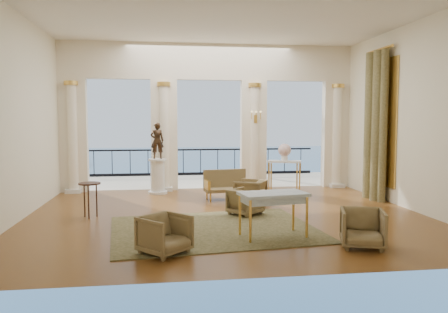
{
  "coord_description": "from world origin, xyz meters",
  "views": [
    {
      "loc": [
        -1.36,
        -9.74,
        2.18
      ],
      "look_at": [
        0.02,
        0.6,
        1.3
      ],
      "focal_mm": 35.0,
      "sensor_mm": 36.0,
      "label": 1
    }
  ],
  "objects": [
    {
      "name": "statue",
      "position": [
        -1.61,
        3.17,
        1.56
      ],
      "size": [
        0.4,
        0.27,
        1.06
      ],
      "primitive_type": "imported",
      "rotation": [
        0.0,
        0.0,
        3.18
      ],
      "color": "#302115",
      "rests_on": "pedestal"
    },
    {
      "name": "room_walls",
      "position": [
        0.0,
        -1.12,
        2.88
      ],
      "size": [
        9.0,
        9.0,
        9.0
      ],
      "color": "white",
      "rests_on": "ground"
    },
    {
      "name": "terrace",
      "position": [
        0.0,
        5.8,
        -0.05
      ],
      "size": [
        10.0,
        3.6,
        0.1
      ],
      "primitive_type": "cube",
      "color": "#BFB8A0",
      "rests_on": "ground"
    },
    {
      "name": "floor",
      "position": [
        0.0,
        0.0,
        0.0
      ],
      "size": [
        9.0,
        9.0,
        0.0
      ],
      "primitive_type": "plane",
      "color": "#4A240E",
      "rests_on": "ground"
    },
    {
      "name": "sea",
      "position": [
        0.0,
        60.0,
        -6.0
      ],
      "size": [
        160.0,
        160.0,
        0.0
      ],
      "primitive_type": "plane",
      "color": "#2E6594",
      "rests_on": "ground"
    },
    {
      "name": "window_frame",
      "position": [
        4.47,
        1.5,
        2.1
      ],
      "size": [
        0.04,
        1.6,
        3.4
      ],
      "primitive_type": "cube",
      "color": "gold",
      "rests_on": "room_walls"
    },
    {
      "name": "rug",
      "position": [
        -0.42,
        -1.26,
        0.01
      ],
      "size": [
        4.3,
        3.51,
        0.02
      ],
      "primitive_type": "cube",
      "rotation": [
        0.0,
        0.0,
        0.11
      ],
      "color": "#313518",
      "rests_on": "ground"
    },
    {
      "name": "console_table",
      "position": [
        2.2,
        3.05,
        0.78
      ],
      "size": [
        1.07,
        0.71,
        0.95
      ],
      "rotation": [
        0.0,
        0.0,
        -0.35
      ],
      "color": "silver",
      "rests_on": "ground"
    },
    {
      "name": "game_table",
      "position": [
        0.6,
        -1.95,
        0.75
      ],
      "size": [
        1.31,
        0.86,
        0.84
      ],
      "rotation": [
        0.0,
        0.0,
        0.17
      ],
      "color": "#8FA0B0",
      "rests_on": "ground"
    },
    {
      "name": "arcade",
      "position": [
        -0.0,
        3.82,
        2.58
      ],
      "size": [
        9.0,
        0.56,
        4.5
      ],
      "color": "#FCEACD",
      "rests_on": "ground"
    },
    {
      "name": "urn",
      "position": [
        2.2,
        3.05,
        1.24
      ],
      "size": [
        0.39,
        0.39,
        0.51
      ],
      "color": "white",
      "rests_on": "console_table"
    },
    {
      "name": "side_table",
      "position": [
        -3.05,
        0.17,
        0.67
      ],
      "size": [
        0.48,
        0.48,
        0.78
      ],
      "color": "black",
      "rests_on": "ground"
    },
    {
      "name": "pedestal",
      "position": [
        -1.61,
        3.17,
        0.5
      ],
      "size": [
        0.56,
        0.56,
        1.03
      ],
      "color": "silver",
      "rests_on": "ground"
    },
    {
      "name": "wall_sconce",
      "position": [
        1.4,
        3.51,
        2.23
      ],
      "size": [
        0.3,
        0.11,
        0.33
      ],
      "color": "gold",
      "rests_on": "arcade"
    },
    {
      "name": "palm_tree",
      "position": [
        2.0,
        6.6,
        4.09
      ],
      "size": [
        2.0,
        2.0,
        4.5
      ],
      "color": "#4C3823",
      "rests_on": "terrace"
    },
    {
      "name": "settee",
      "position": [
        0.28,
        2.04,
        0.4
      ],
      "size": [
        1.28,
        0.7,
        0.81
      ],
      "rotation": [
        0.0,
        0.0,
        0.15
      ],
      "color": "#3F2F1B",
      "rests_on": "ground"
    },
    {
      "name": "armchair_b",
      "position": [
        1.96,
        -2.8,
        0.36
      ],
      "size": [
        0.88,
        0.85,
        0.73
      ],
      "primitive_type": "imported",
      "rotation": [
        0.0,
        0.0,
        -0.32
      ],
      "color": "#3F2F1B",
      "rests_on": "ground"
    },
    {
      "name": "armchair_d",
      "position": [
        0.44,
        -0.01,
        0.33
      ],
      "size": [
        0.88,
        0.89,
        0.67
      ],
      "primitive_type": "imported",
      "rotation": [
        0.0,
        0.0,
        2.28
      ],
      "color": "#3F2F1B",
      "rests_on": "ground"
    },
    {
      "name": "balustrade",
      "position": [
        0.0,
        7.4,
        0.41
      ],
      "size": [
        9.0,
        0.06,
        1.03
      ],
      "color": "black",
      "rests_on": "terrace"
    },
    {
      "name": "armchair_c",
      "position": [
        0.76,
        1.05,
        0.36
      ],
      "size": [
        0.92,
        0.94,
        0.73
      ],
      "primitive_type": "imported",
      "rotation": [
        0.0,
        0.0,
        -2.07
      ],
      "color": "#3F2F1B",
      "rests_on": "ground"
    },
    {
      "name": "curtain",
      "position": [
        4.28,
        1.5,
        2.02
      ],
      "size": [
        0.33,
        1.4,
        4.09
      ],
      "color": "brown",
      "rests_on": "ground"
    },
    {
      "name": "armchair_a",
      "position": [
        -1.4,
        -2.73,
        0.35
      ],
      "size": [
        0.94,
        0.94,
        0.71
      ],
      "primitive_type": "imported",
      "rotation": [
        0.0,
        0.0,
        0.75
      ],
      "color": "#3F2F1B",
      "rests_on": "ground"
    }
  ]
}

